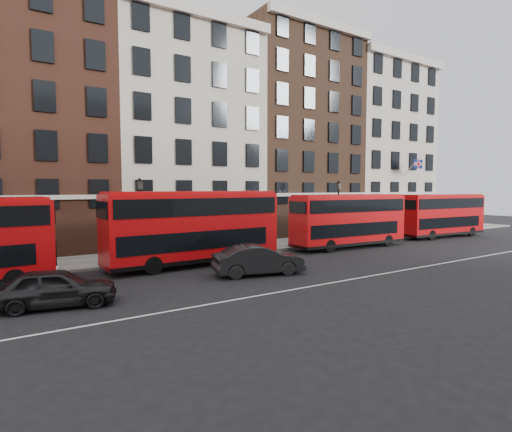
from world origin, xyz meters
TOP-DOWN VIEW (x-y plane):
  - ground at (0.00, 0.00)m, footprint 120.00×120.00m
  - pavement at (0.00, 10.50)m, footprint 80.00×5.00m
  - kerb at (0.00, 8.00)m, footprint 80.00×0.30m
  - road_centre_line at (0.00, -2.00)m, footprint 70.00×0.12m
  - building_terrace at (-0.31, 17.88)m, footprint 64.00×11.95m
  - bus_b at (-3.88, 6.07)m, footprint 11.08×3.03m
  - bus_c at (9.60, 6.07)m, footprint 10.35×2.96m
  - bus_d at (22.32, 6.07)m, footprint 10.15×3.08m
  - car_rear at (-12.20, 1.04)m, footprint 4.95×2.84m
  - car_front at (-2.01, 1.61)m, footprint 5.32×2.93m
  - lamp_post_left at (-6.45, 8.56)m, footprint 0.44×0.44m
  - lamp_post_right at (11.08, 8.74)m, footprint 0.44×0.44m
  - traffic_light at (23.18, 8.48)m, footprint 0.25×0.45m
  - iron_railings at (0.00, 12.70)m, footprint 6.60×0.06m

SIDE VIEW (x-z plane):
  - ground at x=0.00m, z-range 0.00..0.00m
  - road_centre_line at x=0.00m, z-range 0.00..0.01m
  - pavement at x=0.00m, z-range 0.00..0.15m
  - kerb at x=0.00m, z-range 0.00..0.16m
  - iron_railings at x=0.00m, z-range 0.15..1.15m
  - car_rear at x=-12.20m, z-range 0.00..1.59m
  - car_front at x=-2.01m, z-range 0.00..1.66m
  - bus_d at x=22.32m, z-range 0.15..4.36m
  - bus_c at x=9.60m, z-range 0.16..4.46m
  - traffic_light at x=23.18m, z-range 0.81..4.08m
  - bus_b at x=-3.88m, z-range 0.17..4.79m
  - lamp_post_left at x=-6.45m, z-range 0.42..5.74m
  - lamp_post_right at x=11.08m, z-range 0.42..5.74m
  - building_terrace at x=-0.31m, z-range -0.76..21.24m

